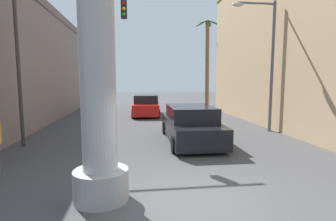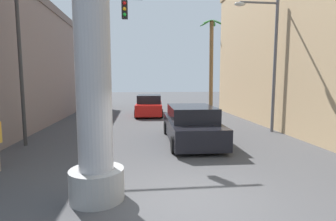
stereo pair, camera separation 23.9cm
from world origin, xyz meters
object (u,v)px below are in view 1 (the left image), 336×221
Objects in this scene: traffic_light_mast at (56,40)px; car_far at (146,106)px; street_lamp at (266,54)px; car_lead at (191,125)px; pedestrian_far_left at (83,103)px; palm_tree_far_right at (207,57)px.

traffic_light_mast is 1.33× the size of car_far.
traffic_light_mast is 10.29m from car_far.
car_far is (-5.76, 7.13, -3.28)m from street_lamp.
traffic_light_mast is at bearing 179.74° from car_lead.
traffic_light_mast reaches higher than pedestrian_far_left.
car_lead is (-4.27, -1.72, -3.28)m from street_lamp.
palm_tree_far_right is (6.27, 5.34, 4.16)m from car_far.
palm_tree_far_right reaches higher than traffic_light_mast.
traffic_light_mast is 17.48m from palm_tree_far_right.
street_lamp is 5.65m from car_lead.
street_lamp is at bearing 9.92° from traffic_light_mast.
palm_tree_far_right is 12.79m from pedestrian_far_left.
traffic_light_mast is 9.30m from pedestrian_far_left.
pedestrian_far_left is (-4.63, -0.13, 0.28)m from car_far.
pedestrian_far_left is (-0.68, 8.70, -3.23)m from traffic_light_mast.
palm_tree_far_right is at bearing 87.67° from street_lamp.
traffic_light_mast is 3.46× the size of pedestrian_far_left.
street_lamp reaches higher than traffic_light_mast.
street_lamp is 1.31× the size of car_lead.
street_lamp is at bearing -92.33° from palm_tree_far_right.
street_lamp is at bearing -33.98° from pedestrian_far_left.
palm_tree_far_right is (10.22, 14.17, 0.65)m from traffic_light_mast.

